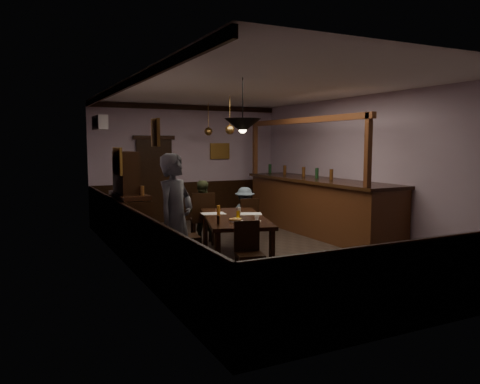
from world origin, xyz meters
TOP-DOWN VIEW (x-y plane):
  - room at (0.00, 0.00)m, footprint 5.01×8.01m
  - dining_table at (-0.71, -0.31)m, footprint 1.60×2.40m
  - chair_far_left at (-0.77, 1.02)m, footprint 0.55×0.55m
  - chair_far_right at (0.10, 0.77)m, footprint 0.44×0.44m
  - chair_near at (-1.10, -1.58)m, footprint 0.46×0.46m
  - chair_side at (-1.66, -0.25)m, footprint 0.48×0.48m
  - person_standing at (-2.08, -1.21)m, footprint 0.82×0.76m
  - person_seated_left at (-0.69, 1.30)m, footprint 0.71×0.61m
  - person_seated_right at (0.17, 1.04)m, footprint 0.82×0.74m
  - newspaper_left at (-0.92, 0.15)m, footprint 0.46×0.36m
  - newspaper_right at (-0.34, -0.17)m, footprint 0.50×0.44m
  - napkin at (-0.78, -0.52)m, footprint 0.19×0.19m
  - saucer at (-0.61, -0.92)m, footprint 0.15×0.15m
  - coffee_cup at (-0.59, -0.89)m, footprint 0.10×0.10m
  - pastry_plate at (-0.91, -0.79)m, footprint 0.22×0.22m
  - pastry_ring_a at (-0.97, -0.77)m, footprint 0.13×0.13m
  - pastry_ring_b at (-0.92, -0.84)m, footprint 0.13×0.13m
  - soda_can at (-0.72, -0.46)m, footprint 0.07×0.07m
  - beer_glass at (-0.97, -0.20)m, footprint 0.06×0.06m
  - water_glass at (-0.60, -0.25)m, footprint 0.06×0.06m
  - pepper_mill at (-1.28, -0.91)m, footprint 0.04×0.04m
  - sideboard at (-2.21, 1.12)m, footprint 0.50×1.41m
  - bar_counter at (1.99, 1.01)m, footprint 1.06×4.58m
  - door_back at (-0.90, 3.95)m, footprint 0.90×0.06m
  - ac_unit at (-2.38, 2.90)m, footprint 0.20×0.85m
  - picture_left_small at (-2.46, -1.60)m, footprint 0.04×0.28m
  - picture_left_large at (-2.46, 0.80)m, footprint 0.04×0.62m
  - picture_back at (0.90, 3.96)m, footprint 0.55×0.04m
  - pendant_iron at (-0.94, -1.08)m, footprint 0.56×0.56m
  - pendant_brass_mid at (0.10, 1.62)m, footprint 0.20×0.20m
  - pendant_brass_far at (0.30, 3.30)m, footprint 0.20×0.20m

SIDE VIEW (x-z plane):
  - chair_near at x=-1.10m, z-range 0.04..0.92m
  - chair_far_right at x=0.10m, z-range 0.04..0.96m
  - chair_side at x=-1.66m, z-range 0.05..1.03m
  - person_seated_right at x=0.17m, z-range 0.00..1.11m
  - chair_far_left at x=-0.77m, z-range 0.05..1.10m
  - person_seated_left at x=-0.69m, z-range 0.00..1.26m
  - bar_counter at x=1.99m, z-range -0.64..1.93m
  - dining_table at x=-0.71m, z-range 0.31..1.06m
  - sideboard at x=-2.21m, z-range -0.18..1.68m
  - napkin at x=-0.78m, z-range 0.75..0.75m
  - newspaper_left at x=-0.92m, z-range 0.75..0.76m
  - newspaper_right at x=-0.34m, z-range 0.75..0.76m
  - saucer at x=-0.61m, z-range 0.75..0.76m
  - pastry_plate at x=-0.91m, z-range 0.75..0.76m
  - pastry_ring_a at x=-0.97m, z-range 0.77..0.81m
  - pastry_ring_b at x=-0.92m, z-range 0.77..0.81m
  - coffee_cup at x=-0.59m, z-range 0.76..0.84m
  - soda_can at x=-0.72m, z-range 0.75..0.87m
  - pepper_mill at x=-1.28m, z-range 0.75..0.89m
  - water_glass at x=-0.60m, z-range 0.75..0.90m
  - beer_glass at x=-0.97m, z-range 0.75..0.95m
  - person_standing at x=-2.08m, z-range 0.00..1.87m
  - door_back at x=-0.90m, z-range 0.00..2.10m
  - room at x=0.00m, z-range -0.01..3.01m
  - picture_left_large at x=-2.46m, z-range 1.46..1.94m
  - picture_back at x=0.90m, z-range 1.59..2.01m
  - picture_left_small at x=-2.46m, z-range 1.97..2.33m
  - pendant_iron at x=-0.94m, z-range 1.86..2.69m
  - pendant_brass_mid at x=0.10m, z-range 1.89..2.70m
  - pendant_brass_far at x=0.30m, z-range 1.89..2.70m
  - ac_unit at x=-2.38m, z-range 2.30..2.60m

